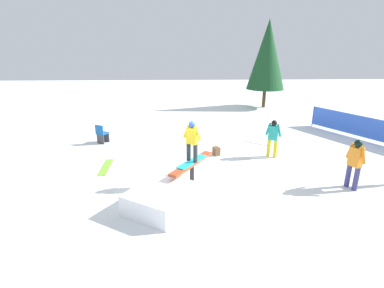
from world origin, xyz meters
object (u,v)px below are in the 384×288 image
(folding_chair, at_px, (102,134))
(backpack_on_snow, at_px, (216,151))
(rail_feature, at_px, (192,166))
(bystander_orange, at_px, (355,162))
(loose_snowboard_white, at_px, (258,143))
(pine_tree_far, at_px, (267,55))
(loose_snowboard_lime, at_px, (106,167))
(main_rider_on_rail, at_px, (192,142))
(bystander_teal, at_px, (273,137))

(folding_chair, xyz_separation_m, backpack_on_snow, (-1.77, -5.07, -0.24))
(rail_feature, distance_m, folding_chair, 6.02)
(rail_feature, height_order, bystander_orange, bystander_orange)
(bystander_orange, height_order, folding_chair, bystander_orange)
(rail_feature, distance_m, loose_snowboard_white, 5.34)
(rail_feature, height_order, folding_chair, folding_chair)
(loose_snowboard_white, bearing_deg, pine_tree_far, 110.62)
(rail_feature, xyz_separation_m, bystander_orange, (-0.38, -5.00, 0.22))
(backpack_on_snow, bearing_deg, loose_snowboard_white, -77.21)
(rail_feature, bearing_deg, loose_snowboard_white, -4.89)
(folding_chair, distance_m, backpack_on_snow, 5.37)
(rail_feature, bearing_deg, backpack_on_snow, 10.23)
(bystander_orange, bearing_deg, loose_snowboard_lime, -125.00)
(main_rider_on_rail, xyz_separation_m, loose_snowboard_lime, (1.59, 3.14, -1.45))
(pine_tree_far, bearing_deg, bystander_teal, 167.02)
(rail_feature, relative_size, bystander_orange, 1.29)
(bystander_orange, xyz_separation_m, loose_snowboard_lime, (1.97, 8.14, -0.89))
(bystander_orange, xyz_separation_m, bystander_teal, (2.85, 1.70, -0.05))
(bystander_teal, height_order, loose_snowboard_lime, bystander_teal)
(bystander_teal, distance_m, loose_snowboard_lime, 6.55)
(backpack_on_snow, bearing_deg, main_rider_on_rail, 135.38)
(bystander_orange, bearing_deg, main_rider_on_rail, -115.75)
(bystander_teal, xyz_separation_m, pine_tree_far, (10.02, -2.31, 2.78))
(loose_snowboard_white, distance_m, backpack_on_snow, 2.57)
(bystander_orange, xyz_separation_m, pine_tree_far, (12.87, -0.61, 2.73))
(bystander_teal, height_order, folding_chair, bystander_teal)
(loose_snowboard_lime, height_order, pine_tree_far, pine_tree_far)
(bystander_orange, distance_m, loose_snowboard_white, 5.04)
(main_rider_on_rail, xyz_separation_m, backpack_on_snow, (2.74, -1.09, -1.29))
(pine_tree_far, bearing_deg, folding_chair, 129.77)
(bystander_orange, xyz_separation_m, loose_snowboard_white, (4.62, 1.83, -0.89))
(bystander_teal, xyz_separation_m, folding_chair, (2.04, 7.27, -0.44))
(loose_snowboard_white, relative_size, folding_chair, 1.73)
(bystander_teal, bearing_deg, main_rider_on_rail, 68.34)
(main_rider_on_rail, bearing_deg, loose_snowboard_white, -1.61)
(loose_snowboard_white, distance_m, pine_tree_far, 9.33)
(bystander_orange, distance_m, loose_snowboard_lime, 8.42)
(rail_feature, relative_size, loose_snowboard_lime, 1.34)
(rail_feature, height_order, loose_snowboard_lime, rail_feature)
(rail_feature, bearing_deg, main_rider_on_rail, 0.00)
(bystander_teal, bearing_deg, loose_snowboard_white, -54.39)
(main_rider_on_rail, bearing_deg, pine_tree_far, 11.05)
(main_rider_on_rail, bearing_deg, loose_snowboard_lime, 98.41)
(loose_snowboard_lime, relative_size, loose_snowboard_white, 1.01)
(folding_chair, bearing_deg, loose_snowboard_white, -154.66)
(backpack_on_snow, bearing_deg, rail_feature, 135.38)
(bystander_orange, relative_size, pine_tree_far, 0.27)
(backpack_on_snow, height_order, pine_tree_far, pine_tree_far)
(folding_chair, bearing_deg, main_rider_on_rail, 158.89)
(rail_feature, xyz_separation_m, folding_chair, (4.51, 3.97, -0.27))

